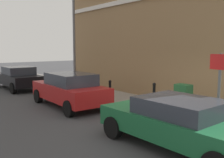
{
  "coord_description": "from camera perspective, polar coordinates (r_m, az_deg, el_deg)",
  "views": [
    {
      "loc": [
        -5.89,
        -5.7,
        2.61
      ],
      "look_at": [
        1.08,
        3.28,
        1.2
      ],
      "focal_mm": 40.99,
      "sensor_mm": 36.0,
      "label": 1
    }
  ],
  "objects": [
    {
      "name": "bollard_far_kerb",
      "position": [
        11.24,
        -0.44,
        -2.69
      ],
      "size": [
        0.14,
        0.14,
        1.04
      ],
      "color": "black",
      "rests_on": "sidewalk"
    },
    {
      "name": "sidewalk",
      "position": [
        14.28,
        -4.13,
        -3.18
      ],
      "size": [
        2.62,
        30.0,
        0.15
      ],
      "primitive_type": "cube",
      "color": "gray",
      "rests_on": "ground"
    },
    {
      "name": "ground",
      "position": [
        8.6,
        7.89,
        -10.66
      ],
      "size": [
        80.0,
        80.0,
        0.0
      ],
      "primitive_type": "plane",
      "color": "#38383A"
    },
    {
      "name": "utility_cabinet",
      "position": [
        9.58,
        15.54,
        -4.81
      ],
      "size": [
        0.46,
        0.61,
        1.15
      ],
      "color": "#1E4C28",
      "rests_on": "sidewalk"
    },
    {
      "name": "car_red",
      "position": [
        11.42,
        -9.42,
        -2.24
      ],
      "size": [
        1.95,
        4.26,
        1.49
      ],
      "rotation": [
        0.0,
        0.0,
        1.55
      ],
      "color": "maroon",
      "rests_on": "ground"
    },
    {
      "name": "street_sign",
      "position": [
        7.9,
        22.81,
        -0.37
      ],
      "size": [
        0.08,
        0.6,
        2.3
      ],
      "color": "#59595B",
      "rests_on": "sidewalk"
    },
    {
      "name": "car_black",
      "position": [
        17.15,
        -20.16,
        0.33
      ],
      "size": [
        1.99,
        4.36,
        1.41
      ],
      "rotation": [
        0.0,
        0.0,
        1.59
      ],
      "color": "black",
      "rests_on": "ground"
    },
    {
      "name": "bollard_near_cabinet",
      "position": [
        10.59,
        9.35,
        -3.39
      ],
      "size": [
        0.14,
        0.14,
        1.04
      ],
      "color": "black",
      "rests_on": "sidewalk"
    },
    {
      "name": "car_green",
      "position": [
        6.94,
        14.54,
        -9.12
      ],
      "size": [
        2.05,
        4.31,
        1.31
      ],
      "rotation": [
        0.0,
        0.0,
        1.6
      ],
      "color": "#195933",
      "rests_on": "ground"
    },
    {
      "name": "corner_building",
      "position": [
        16.35,
        15.35,
        13.46
      ],
      "size": [
        7.81,
        12.23,
        9.0
      ],
      "color": "olive",
      "rests_on": "ground"
    },
    {
      "name": "lamppost",
      "position": [
        15.26,
        -8.46,
        9.59
      ],
      "size": [
        0.2,
        0.44,
        5.72
      ],
      "color": "#59595B",
      "rests_on": "sidewalk"
    }
  ]
}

